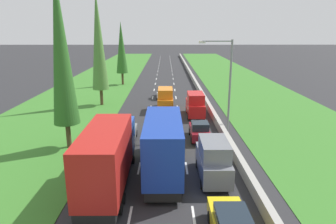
{
  "coord_description": "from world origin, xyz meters",
  "views": [
    {
      "loc": [
        0.24,
        0.52,
        9.88
      ],
      "look_at": [
        0.49,
        35.92,
        0.23
      ],
      "focal_mm": 32.41,
      "sensor_mm": 36.0,
      "label": 1
    }
  ],
  "objects_px": {
    "green_sedan_centre_lane_third": "(163,122)",
    "orange_van_centre_lane": "(165,99)",
    "white_hatchback_centre_lane": "(163,92)",
    "blue_box_truck_centre_lane": "(163,144)",
    "poplar_tree_second": "(61,48)",
    "maroon_hatchback_right_lane": "(200,131)",
    "street_light_mast": "(227,80)",
    "grey_van_right_lane": "(213,159)",
    "poplar_tree_fourth": "(121,48)",
    "red_box_truck_left_lane": "(108,156)",
    "grey_hatchback_left_lane": "(126,132)",
    "red_van_right_lane": "(195,105)",
    "poplar_tree_third": "(98,41)"
  },
  "relations": [
    {
      "from": "green_sedan_centre_lane_third",
      "to": "orange_van_centre_lane",
      "type": "height_order",
      "value": "orange_van_centre_lane"
    },
    {
      "from": "green_sedan_centre_lane_third",
      "to": "white_hatchback_centre_lane",
      "type": "bearing_deg",
      "value": 90.85
    },
    {
      "from": "blue_box_truck_centre_lane",
      "to": "poplar_tree_second",
      "type": "bearing_deg",
      "value": 149.49
    },
    {
      "from": "blue_box_truck_centre_lane",
      "to": "maroon_hatchback_right_lane",
      "type": "relative_size",
      "value": 2.41
    },
    {
      "from": "blue_box_truck_centre_lane",
      "to": "street_light_mast",
      "type": "bearing_deg",
      "value": 56.1
    },
    {
      "from": "green_sedan_centre_lane_third",
      "to": "grey_van_right_lane",
      "type": "relative_size",
      "value": 0.92
    },
    {
      "from": "blue_box_truck_centre_lane",
      "to": "orange_van_centre_lane",
      "type": "distance_m",
      "value": 17.49
    },
    {
      "from": "poplar_tree_fourth",
      "to": "green_sedan_centre_lane_third",
      "type": "bearing_deg",
      "value": -73.56
    },
    {
      "from": "poplar_tree_fourth",
      "to": "white_hatchback_centre_lane",
      "type": "bearing_deg",
      "value": -56.17
    },
    {
      "from": "green_sedan_centre_lane_third",
      "to": "red_box_truck_left_lane",
      "type": "distance_m",
      "value": 12.22
    },
    {
      "from": "red_box_truck_left_lane",
      "to": "poplar_tree_second",
      "type": "xyz_separation_m",
      "value": [
        -4.74,
        6.91,
        6.28
      ]
    },
    {
      "from": "orange_van_centre_lane",
      "to": "red_box_truck_left_lane",
      "type": "xyz_separation_m",
      "value": [
        -3.58,
        -19.54,
        0.78
      ]
    },
    {
      "from": "white_hatchback_centre_lane",
      "to": "grey_van_right_lane",
      "type": "bearing_deg",
      "value": -81.82
    },
    {
      "from": "green_sedan_centre_lane_third",
      "to": "red_box_truck_left_lane",
      "type": "relative_size",
      "value": 0.48
    },
    {
      "from": "maroon_hatchback_right_lane",
      "to": "grey_hatchback_left_lane",
      "type": "bearing_deg",
      "value": -176.64
    },
    {
      "from": "grey_hatchback_left_lane",
      "to": "blue_box_truck_centre_lane",
      "type": "bearing_deg",
      "value": -61.38
    },
    {
      "from": "poplar_tree_fourth",
      "to": "red_van_right_lane",
      "type": "bearing_deg",
      "value": -61.79
    },
    {
      "from": "green_sedan_centre_lane_third",
      "to": "poplar_tree_second",
      "type": "bearing_deg",
      "value": -149.77
    },
    {
      "from": "orange_van_centre_lane",
      "to": "red_van_right_lane",
      "type": "xyz_separation_m",
      "value": [
        3.51,
        -2.96,
        0.0
      ]
    },
    {
      "from": "grey_van_right_lane",
      "to": "poplar_tree_third",
      "type": "relative_size",
      "value": 0.33
    },
    {
      "from": "blue_box_truck_centre_lane",
      "to": "poplar_tree_second",
      "type": "relative_size",
      "value": 0.63
    },
    {
      "from": "red_box_truck_left_lane",
      "to": "poplar_tree_second",
      "type": "relative_size",
      "value": 0.63
    },
    {
      "from": "maroon_hatchback_right_lane",
      "to": "street_light_mast",
      "type": "xyz_separation_m",
      "value": [
        2.73,
        2.25,
        4.4
      ]
    },
    {
      "from": "green_sedan_centre_lane_third",
      "to": "white_hatchback_centre_lane",
      "type": "relative_size",
      "value": 1.15
    },
    {
      "from": "blue_box_truck_centre_lane",
      "to": "street_light_mast",
      "type": "xyz_separation_m",
      "value": [
        6.02,
        8.96,
        3.05
      ]
    },
    {
      "from": "red_box_truck_left_lane",
      "to": "white_hatchback_centre_lane",
      "type": "xyz_separation_m",
      "value": [
        3.18,
        26.68,
        -1.35
      ]
    },
    {
      "from": "poplar_tree_second",
      "to": "white_hatchback_centre_lane",
      "type": "bearing_deg",
      "value": 68.17
    },
    {
      "from": "poplar_tree_fourth",
      "to": "grey_van_right_lane",
      "type": "bearing_deg",
      "value": -73.08
    },
    {
      "from": "orange_van_centre_lane",
      "to": "blue_box_truck_centre_lane",
      "type": "bearing_deg",
      "value": -90.39
    },
    {
      "from": "grey_van_right_lane",
      "to": "street_light_mast",
      "type": "distance_m",
      "value": 10.97
    },
    {
      "from": "street_light_mast",
      "to": "white_hatchback_centre_lane",
      "type": "bearing_deg",
      "value": 111.98
    },
    {
      "from": "white_hatchback_centre_lane",
      "to": "poplar_tree_third",
      "type": "bearing_deg",
      "value": -151.49
    },
    {
      "from": "grey_hatchback_left_lane",
      "to": "poplar_tree_third",
      "type": "distance_m",
      "value": 16.58
    },
    {
      "from": "grey_hatchback_left_lane",
      "to": "poplar_tree_third",
      "type": "relative_size",
      "value": 0.26
    },
    {
      "from": "green_sedan_centre_lane_third",
      "to": "poplar_tree_third",
      "type": "bearing_deg",
      "value": 128.6
    },
    {
      "from": "orange_van_centre_lane",
      "to": "grey_van_right_lane",
      "type": "xyz_separation_m",
      "value": [
        3.27,
        -18.44,
        0.0
      ]
    },
    {
      "from": "orange_van_centre_lane",
      "to": "maroon_hatchback_right_lane",
      "type": "distance_m",
      "value": 11.23
    },
    {
      "from": "orange_van_centre_lane",
      "to": "poplar_tree_fourth",
      "type": "bearing_deg",
      "value": 113.37
    },
    {
      "from": "blue_box_truck_centre_lane",
      "to": "red_van_right_lane",
      "type": "distance_m",
      "value": 14.98
    },
    {
      "from": "blue_box_truck_centre_lane",
      "to": "red_van_right_lane",
      "type": "height_order",
      "value": "blue_box_truck_centre_lane"
    },
    {
      "from": "maroon_hatchback_right_lane",
      "to": "blue_box_truck_centre_lane",
      "type": "bearing_deg",
      "value": -116.15
    },
    {
      "from": "red_box_truck_left_lane",
      "to": "poplar_tree_second",
      "type": "distance_m",
      "value": 10.48
    },
    {
      "from": "blue_box_truck_centre_lane",
      "to": "street_light_mast",
      "type": "distance_m",
      "value": 11.22
    },
    {
      "from": "red_box_truck_left_lane",
      "to": "grey_hatchback_left_lane",
      "type": "bearing_deg",
      "value": 89.88
    },
    {
      "from": "red_van_right_lane",
      "to": "poplar_tree_fourth",
      "type": "distance_m",
      "value": 24.77
    },
    {
      "from": "red_box_truck_left_lane",
      "to": "street_light_mast",
      "type": "height_order",
      "value": "street_light_mast"
    },
    {
      "from": "poplar_tree_third",
      "to": "orange_van_centre_lane",
      "type": "bearing_deg",
      "value": -17.24
    },
    {
      "from": "grey_hatchback_left_lane",
      "to": "poplar_tree_second",
      "type": "distance_m",
      "value": 9.11
    },
    {
      "from": "grey_hatchback_left_lane",
      "to": "poplar_tree_third",
      "type": "height_order",
      "value": "poplar_tree_third"
    },
    {
      "from": "blue_box_truck_centre_lane",
      "to": "street_light_mast",
      "type": "relative_size",
      "value": 1.04
    }
  ]
}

